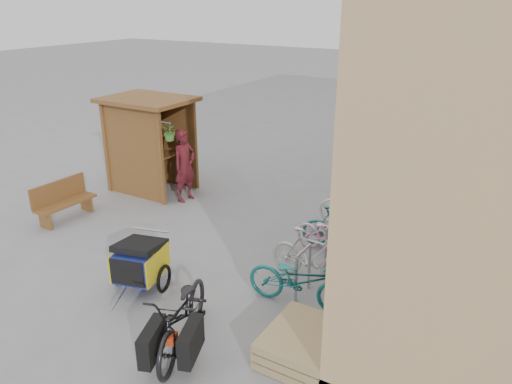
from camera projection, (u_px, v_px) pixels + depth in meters
The scene contains 17 objects.
ground at pixel (193, 260), 9.52m from camera, with size 80.00×80.00×0.00m, color gray.
kiosk at pixel (147, 131), 12.49m from camera, with size 2.49×1.65×2.40m.
bike_rack at pixel (354, 217), 10.15m from camera, with size 0.05×5.35×0.86m.
pallet_stack at pixel (304, 344), 6.89m from camera, with size 1.00×1.20×0.40m.
bench at pixel (63, 200), 11.15m from camera, with size 0.47×1.43×0.89m.
shopping_carts at pixel (434, 165), 12.89m from camera, with size 0.62×2.07×1.10m.
child_trailer at pixel (140, 261), 8.48m from camera, with size 1.01×1.59×0.92m.
cargo_bike at pixel (183, 317), 6.99m from camera, with size 1.32×2.08×1.03m.
person_kiosk at pixel (185, 166), 12.05m from camera, with size 0.65×0.43×1.78m, color maroon.
bike_0 at pixel (300, 280), 7.96m from camera, with size 0.62×1.79×0.94m, color #1C6F70.
bike_1 at pixel (311, 256), 8.68m from camera, with size 0.45×1.60×0.96m, color silver.
bike_2 at pixel (332, 235), 9.61m from camera, with size 0.55×1.56×0.82m, color pink.
bike_3 at pixel (339, 228), 9.84m from camera, with size 0.41×1.47×0.88m, color #1C6F70.
bike_4 at pixel (356, 209), 10.73m from camera, with size 0.59×1.68×0.88m, color silver.
bike_5 at pixel (373, 207), 10.65m from camera, with size 0.48×1.71×1.03m, color silver.
bike_6 at pixel (381, 196), 11.43m from camera, with size 0.57×1.64×0.86m, color silver.
bike_7 at pixel (389, 185), 11.84m from camera, with size 0.49×1.73×1.04m, color black.
Camera 1 is at (5.32, -6.59, 4.69)m, focal length 35.00 mm.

